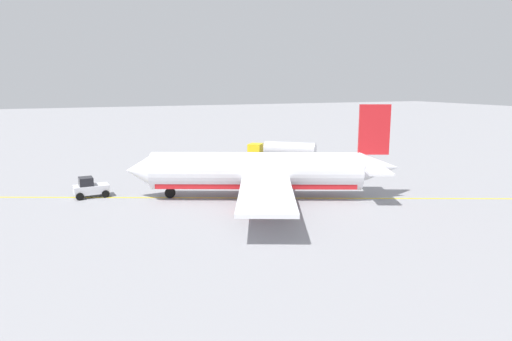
# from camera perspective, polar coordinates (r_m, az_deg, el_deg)

# --- Properties ---
(ground_plane) EXTENTS (400.00, 400.00, 0.00)m
(ground_plane) POSITION_cam_1_polar(r_m,az_deg,el_deg) (49.22, 0.00, -3.43)
(ground_plane) COLOR #939399
(airplane) EXTENTS (27.83, 29.89, 9.94)m
(airplane) POSITION_cam_1_polar(r_m,az_deg,el_deg) (48.60, 0.53, -0.25)
(airplane) COLOR white
(airplane) RESTS_ON ground
(fuel_tanker) EXTENTS (10.23, 9.19, 3.15)m
(fuel_tanker) POSITION_cam_1_polar(r_m,az_deg,el_deg) (71.53, 3.43, 2.46)
(fuel_tanker) COLOR #2D2D33
(fuel_tanker) RESTS_ON ground
(pushback_tug) EXTENTS (3.73, 2.53, 2.20)m
(pushback_tug) POSITION_cam_1_polar(r_m,az_deg,el_deg) (52.58, -19.86, -2.03)
(pushback_tug) COLOR silver
(pushback_tug) RESTS_ON ground
(refueling_worker) EXTENTS (0.42, 0.56, 1.71)m
(refueling_worker) POSITION_cam_1_polar(r_m,az_deg,el_deg) (66.39, 2.67, 1.02)
(refueling_worker) COLOR navy
(refueling_worker) RESTS_ON ground
(safety_cone_nose) EXTENTS (0.52, 0.52, 0.58)m
(safety_cone_nose) POSITION_cam_1_polar(r_m,az_deg,el_deg) (55.48, -10.35, -1.67)
(safety_cone_nose) COLOR #F2590F
(safety_cone_nose) RESTS_ON ground
(taxi_line_marking) EXTENTS (80.80, 35.42, 0.01)m
(taxi_line_marking) POSITION_cam_1_polar(r_m,az_deg,el_deg) (49.22, 0.00, -3.43)
(taxi_line_marking) COLOR yellow
(taxi_line_marking) RESTS_ON ground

